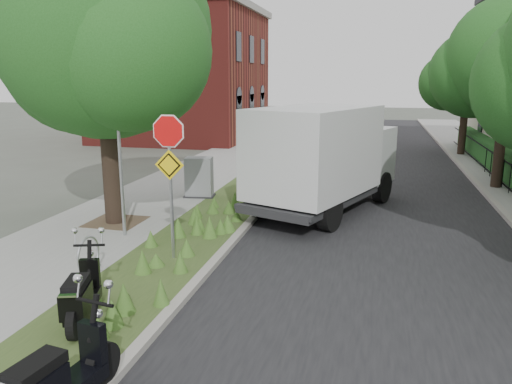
{
  "coord_description": "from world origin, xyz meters",
  "views": [
    {
      "loc": [
        2.73,
        -8.93,
        3.95
      ],
      "look_at": [
        0.05,
        2.22,
        1.3
      ],
      "focal_mm": 35.0,
      "sensor_mm": 36.0,
      "label": 1
    }
  ],
  "objects_px": {
    "sign_assembly": "(169,157)",
    "box_truck": "(324,154)",
    "scooter_near": "(81,301)",
    "utility_cabinet": "(199,178)"
  },
  "relations": [
    {
      "from": "sign_assembly",
      "to": "utility_cabinet",
      "type": "bearing_deg",
      "value": 104.14
    },
    {
      "from": "sign_assembly",
      "to": "box_truck",
      "type": "distance_m",
      "value": 5.7
    },
    {
      "from": "sign_assembly",
      "to": "scooter_near",
      "type": "height_order",
      "value": "sign_assembly"
    },
    {
      "from": "scooter_near",
      "to": "box_truck",
      "type": "distance_m",
      "value": 8.73
    },
    {
      "from": "utility_cabinet",
      "to": "box_truck",
      "type": "bearing_deg",
      "value": -7.86
    },
    {
      "from": "sign_assembly",
      "to": "scooter_near",
      "type": "bearing_deg",
      "value": -94.11
    },
    {
      "from": "utility_cabinet",
      "to": "sign_assembly",
      "type": "bearing_deg",
      "value": -75.86
    },
    {
      "from": "sign_assembly",
      "to": "utility_cabinet",
      "type": "relative_size",
      "value": 2.49
    },
    {
      "from": "sign_assembly",
      "to": "box_truck",
      "type": "height_order",
      "value": "sign_assembly"
    },
    {
      "from": "sign_assembly",
      "to": "scooter_near",
      "type": "relative_size",
      "value": 1.9
    }
  ]
}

